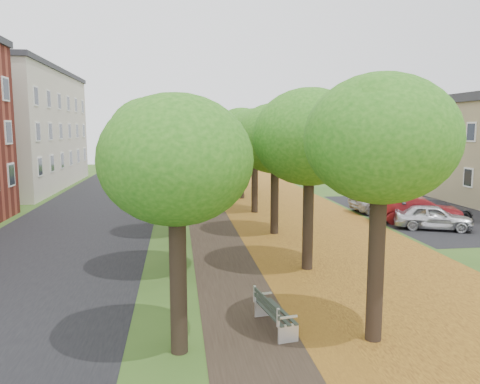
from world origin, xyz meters
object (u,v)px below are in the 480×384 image
object	(u,v)px
car_grey	(432,210)
car_white	(389,201)
car_silver	(433,217)
bench	(273,312)
car_red	(417,210)

from	to	relation	value
car_grey	car_white	bearing A→B (deg)	16.16
car_silver	car_grey	bearing A→B (deg)	-6.17
car_white	bench	bearing A→B (deg)	142.45
car_grey	car_silver	bearing A→B (deg)	148.74
bench	car_silver	bearing A→B (deg)	-54.50
car_silver	car_red	size ratio (longest dim) A/B	0.84
car_red	car_grey	xyz separation A→B (m)	(1.09, 0.37, -0.08)
car_red	car_white	world-z (taller)	car_red
car_grey	bench	bearing A→B (deg)	134.62
bench	car_grey	size ratio (longest dim) A/B	0.42
car_silver	car_red	distance (m)	1.65
bench	car_red	bearing A→B (deg)	-50.49
car_silver	car_white	size ratio (longest dim) A/B	0.81
car_red	car_white	size ratio (longest dim) A/B	0.96
car_silver	car_grey	xyz separation A→B (m)	(1.09, 2.01, 0.01)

